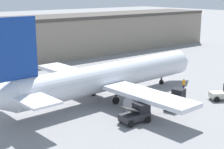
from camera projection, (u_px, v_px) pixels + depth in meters
name	position (u px, v px, depth m)	size (l,w,h in m)	color
ground_plane	(112.00, 97.00, 46.23)	(400.00, 400.00, 0.00)	gray
terminal_building	(37.00, 38.00, 71.29)	(93.66, 12.41, 8.78)	gray
airplane	(106.00, 77.00, 44.90)	(35.09, 28.01, 11.42)	silver
ground_crew_worker	(184.00, 84.00, 49.35)	(0.38, 0.38, 1.75)	#1E2338
belt_loader_truck	(136.00, 114.00, 37.31)	(3.37, 2.20, 2.07)	#2D2D33
pushback_tug	(176.00, 100.00, 41.75)	(3.24, 2.37, 2.35)	#2D2D33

